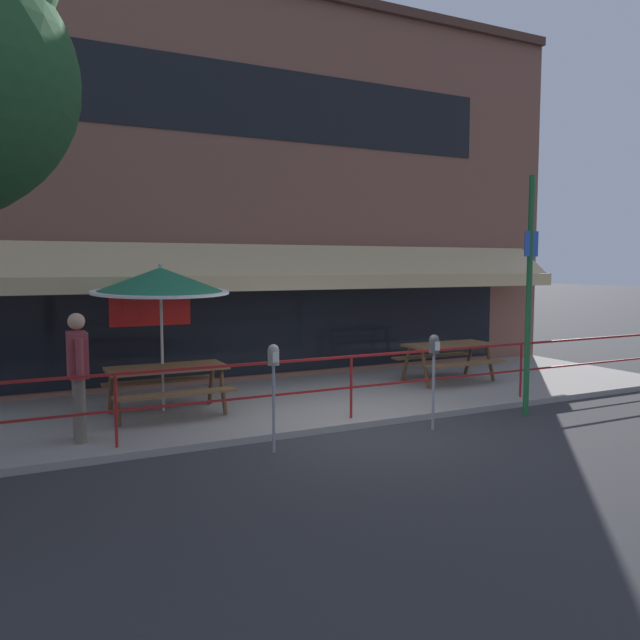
{
  "coord_description": "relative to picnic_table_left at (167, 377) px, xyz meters",
  "views": [
    {
      "loc": [
        -4.61,
        -7.87,
        2.43
      ],
      "look_at": [
        0.12,
        1.6,
        1.5
      ],
      "focal_mm": 35.0,
      "sensor_mm": 36.0,
      "label": 1
    }
  ],
  "objects": [
    {
      "name": "ground_plane",
      "position": [
        2.46,
        -1.76,
        -0.71
      ],
      "size": [
        120.0,
        120.0,
        0.0
      ],
      "primitive_type": "plane",
      "color": "#2D2D30"
    },
    {
      "name": "picnic_table_centre",
      "position": [
        5.71,
        0.31,
        0.0
      ],
      "size": [
        1.8,
        1.42,
        0.76
      ],
      "color": "brown",
      "rests_on": "patio_deck"
    },
    {
      "name": "picnic_table_left",
      "position": [
        0.0,
        0.0,
        0.0
      ],
      "size": [
        1.8,
        1.42,
        0.76
      ],
      "color": "brown",
      "rests_on": "patio_deck"
    },
    {
      "name": "patio_deck",
      "position": [
        2.46,
        0.24,
        -0.66
      ],
      "size": [
        15.0,
        4.0,
        0.1
      ],
      "primitive_type": "cube",
      "color": "gray",
      "rests_on": "ground"
    },
    {
      "name": "parking_meter_near",
      "position": [
        0.86,
        -2.26,
        0.44
      ],
      "size": [
        0.15,
        0.16,
        1.42
      ],
      "color": "gray",
      "rests_on": "ground"
    },
    {
      "name": "pedestrian_walking",
      "position": [
        -1.38,
        -0.95,
        0.35
      ],
      "size": [
        0.24,
        0.62,
        1.71
      ],
      "color": "#665B4C",
      "rests_on": "patio_deck"
    },
    {
      "name": "patio_railing",
      "position": [
        2.46,
        -1.46,
        0.09
      ],
      "size": [
        13.84,
        0.04,
        0.97
      ],
      "color": "maroon",
      "rests_on": "patio_deck"
    },
    {
      "name": "patio_umbrella_left",
      "position": [
        -0.0,
        0.3,
        1.47
      ],
      "size": [
        2.14,
        2.14,
        2.38
      ],
      "color": "#B7B2A8",
      "rests_on": "patio_deck"
    },
    {
      "name": "street_sign_pole",
      "position": [
        5.3,
        -2.21,
        1.27
      ],
      "size": [
        0.28,
        0.09,
        3.85
      ],
      "color": "#1E6033",
      "rests_on": "ground"
    },
    {
      "name": "restaurant_building",
      "position": [
        2.46,
        2.47,
        3.29
      ],
      "size": [
        15.0,
        1.6,
        8.05
      ],
      "color": "brown",
      "rests_on": "ground"
    },
    {
      "name": "parking_meter_far",
      "position": [
        3.4,
        -2.28,
        0.44
      ],
      "size": [
        0.15,
        0.16,
        1.42
      ],
      "color": "gray",
      "rests_on": "ground"
    }
  ]
}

